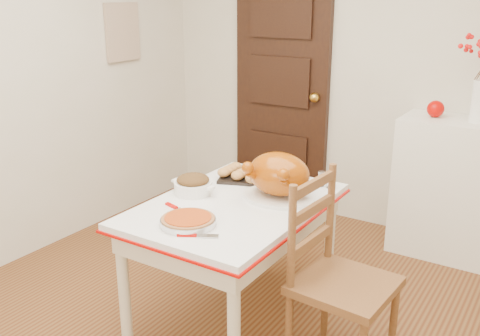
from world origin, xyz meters
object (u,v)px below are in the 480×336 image
Objects in this scene: kitchen_table at (235,263)px; pumpkin_pie at (188,220)px; sideboard at (469,192)px; chair_oak at (345,281)px; turkey_platter at (279,176)px.

pumpkin_pie is at bearing -94.42° from kitchen_table.
pumpkin_pie is at bearing -116.78° from sideboard.
sideboard is 3.62× the size of pumpkin_pie.
chair_oak reaches higher than pumpkin_pie.
turkey_platter is 0.59m from pumpkin_pie.
turkey_platter is at bearing 67.40° from chair_oak.
sideboard is 1.60m from turkey_platter.
kitchen_table is 0.54m from pumpkin_pie.
sideboard reaches higher than pumpkin_pie.
chair_oak is 3.67× the size of pumpkin_pie.
turkey_platter is at bearing -119.25° from sideboard.
turkey_platter is at bearing 45.22° from kitchen_table.
turkey_platter reaches higher than kitchen_table.
turkey_platter reaches higher than pumpkin_pie.
chair_oak is 0.80m from pumpkin_pie.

